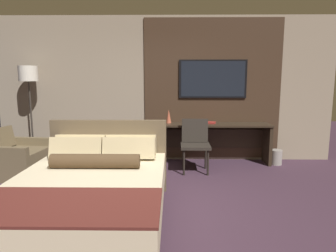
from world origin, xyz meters
TOP-DOWN VIEW (x-y plane):
  - ground_plane at (0.00, 0.00)m, footprint 16.00×16.00m
  - wall_back_tv_panel at (0.19, 2.59)m, footprint 7.20×0.09m
  - bed at (-0.44, -0.18)m, footprint 1.64×2.26m
  - desk at (1.24, 2.33)m, footprint 2.14×0.48m
  - tv at (1.24, 2.52)m, footprint 1.30×0.04m
  - desk_chair at (0.86, 1.83)m, footprint 0.51×0.50m
  - armchair_by_window at (-2.16, 1.53)m, footprint 0.91×0.93m
  - floor_lamp at (-2.20, 2.24)m, footprint 0.34×0.34m
  - vase_tall at (0.39, 2.38)m, footprint 0.10×0.10m
  - book at (1.17, 2.33)m, footprint 0.26×0.21m
  - waste_bin at (2.43, 2.22)m, footprint 0.22×0.22m

SIDE VIEW (x-z plane):
  - ground_plane at x=0.00m, z-range 0.00..0.00m
  - waste_bin at x=2.43m, z-range 0.00..0.28m
  - armchair_by_window at x=-2.16m, z-range -0.13..0.67m
  - bed at x=-0.44m, z-range -0.18..0.86m
  - desk at x=1.24m, z-range 0.15..0.92m
  - desk_chair at x=0.86m, z-range 0.09..1.00m
  - book at x=1.17m, z-range 0.77..0.80m
  - vase_tall at x=0.39m, z-range 0.77..1.03m
  - wall_back_tv_panel at x=0.19m, z-range 0.00..2.80m
  - floor_lamp at x=-2.20m, z-range 0.63..2.48m
  - tv at x=1.24m, z-range 1.24..1.97m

